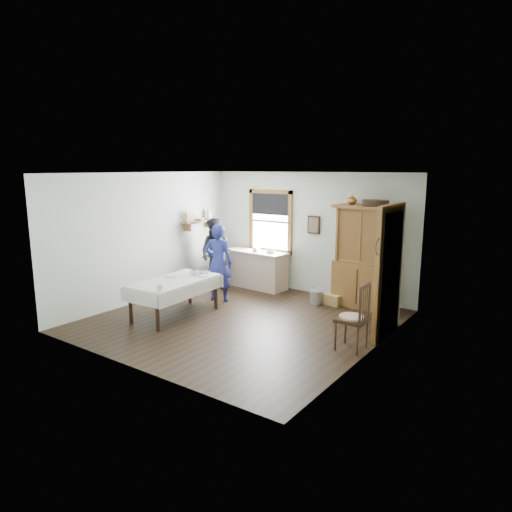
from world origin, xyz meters
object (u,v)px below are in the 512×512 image
object	(u,v)px
woman_blue	(219,265)
figure_dark	(216,256)
dining_table	(175,298)
spindle_chair	(352,316)
pail	(316,297)
wicker_basket	(333,299)
china_hutch	(363,257)
work_counter	(257,269)

from	to	relation	value
woman_blue	figure_dark	bearing A→B (deg)	-66.64
dining_table	figure_dark	bearing A→B (deg)	108.77
spindle_chair	figure_dark	world-z (taller)	figure_dark
spindle_chair	pail	world-z (taller)	spindle_chair
pail	wicker_basket	bearing A→B (deg)	27.53
wicker_basket	figure_dark	world-z (taller)	figure_dark
china_hutch	pail	world-z (taller)	china_hutch
dining_table	figure_dark	distance (m)	2.17
dining_table	wicker_basket	size ratio (longest dim) A/B	4.77
china_hutch	pail	xyz separation A→B (m)	(-0.82, -0.38, -0.89)
wicker_basket	woman_blue	world-z (taller)	woman_blue
dining_table	china_hutch	bearing A→B (deg)	44.81
woman_blue	figure_dark	size ratio (longest dim) A/B	1.00
work_counter	pail	world-z (taller)	work_counter
wicker_basket	pail	bearing A→B (deg)	-152.47
pail	work_counter	bearing A→B (deg)	168.06
wicker_basket	figure_dark	xyz separation A→B (m)	(-2.83, -0.40, 0.65)
work_counter	woman_blue	distance (m)	1.39
spindle_chair	pail	size ratio (longest dim) A/B	3.78
spindle_chair	figure_dark	size ratio (longest dim) A/B	0.70
spindle_chair	pail	bearing A→B (deg)	129.57
work_counter	pail	bearing A→B (deg)	-8.55
china_hutch	dining_table	bearing A→B (deg)	-131.11
china_hutch	wicker_basket	world-z (taller)	china_hutch
pail	woman_blue	world-z (taller)	woman_blue
wicker_basket	woman_blue	distance (m)	2.50
work_counter	wicker_basket	distance (m)	2.14
figure_dark	wicker_basket	bearing A→B (deg)	2.55
spindle_chair	china_hutch	bearing A→B (deg)	107.67
pail	figure_dark	distance (m)	2.61
spindle_chair	figure_dark	xyz separation A→B (m)	(-4.10, 1.59, 0.23)
spindle_chair	woman_blue	xyz separation A→B (m)	(-3.41, 0.86, 0.23)
work_counter	spindle_chair	distance (m)	4.04
figure_dark	china_hutch	bearing A→B (deg)	5.09
wicker_basket	woman_blue	size ratio (longest dim) A/B	0.24
china_hutch	dining_table	size ratio (longest dim) A/B	1.16
china_hutch	figure_dark	world-z (taller)	china_hutch
china_hutch	pail	bearing A→B (deg)	-150.81
china_hutch	spindle_chair	distance (m)	2.39
china_hutch	dining_table	xyz separation A→B (m)	(-2.66, -2.64, -0.68)
pail	woman_blue	bearing A→B (deg)	-152.00
work_counter	china_hutch	world-z (taller)	china_hutch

